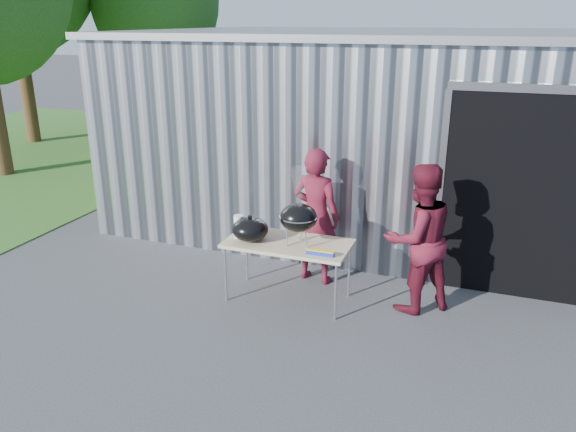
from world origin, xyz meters
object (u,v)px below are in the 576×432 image
at_px(folding_table, 288,245).
at_px(kettle_grill, 298,211).
at_px(person_cook, 316,216).
at_px(person_bystander, 418,239).

relative_size(folding_table, kettle_grill, 1.60).
xyz_separation_m(person_cook, person_bystander, (1.34, -0.34, -0.00)).
height_order(folding_table, person_bystander, person_bystander).
relative_size(folding_table, person_cook, 0.84).
distance_m(folding_table, kettle_grill, 0.48).
bearing_deg(person_bystander, kettle_grill, -26.44).
bearing_deg(folding_table, person_cook, 76.40).
xyz_separation_m(kettle_grill, person_cook, (0.01, 0.66, -0.28)).
bearing_deg(person_cook, person_bystander, 176.08).
relative_size(kettle_grill, person_cook, 0.53).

